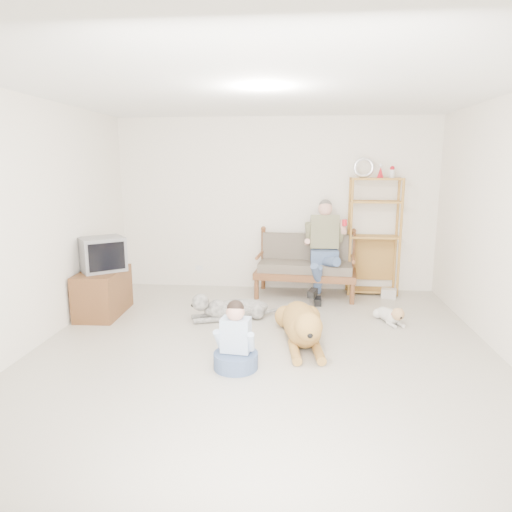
# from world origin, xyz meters

# --- Properties ---
(floor) EXTENTS (5.50, 5.50, 0.00)m
(floor) POSITION_xyz_m (0.00, 0.00, 0.00)
(floor) COLOR beige
(floor) RESTS_ON ground
(ceiling) EXTENTS (5.50, 5.50, 0.00)m
(ceiling) POSITION_xyz_m (0.00, 0.00, 2.70)
(ceiling) COLOR white
(ceiling) RESTS_ON ground
(wall_back) EXTENTS (5.00, 0.00, 5.00)m
(wall_back) POSITION_xyz_m (0.00, 2.75, 1.35)
(wall_back) COLOR white
(wall_back) RESTS_ON ground
(wall_front) EXTENTS (5.00, 0.00, 5.00)m
(wall_front) POSITION_xyz_m (0.00, -2.75, 1.35)
(wall_front) COLOR white
(wall_front) RESTS_ON ground
(wall_left) EXTENTS (0.00, 5.50, 5.50)m
(wall_left) POSITION_xyz_m (-2.50, 0.00, 1.35)
(wall_left) COLOR white
(wall_left) RESTS_ON ground
(loveseat) EXTENTS (1.56, 0.84, 0.95)m
(loveseat) POSITION_xyz_m (0.48, 2.36, 0.49)
(loveseat) COLOR brown
(loveseat) RESTS_ON ground
(man) EXTENTS (0.56, 0.80, 1.29)m
(man) POSITION_xyz_m (0.73, 2.16, 0.67)
(man) COLOR #4C5E8B
(man) RESTS_ON loveseat
(etagere) EXTENTS (0.79, 0.35, 2.08)m
(etagere) POSITION_xyz_m (1.52, 2.55, 0.92)
(etagere) COLOR #AF8437
(etagere) RESTS_ON ground
(book_stack) EXTENTS (0.25, 0.21, 0.14)m
(book_stack) POSITION_xyz_m (1.74, 2.30, 0.07)
(book_stack) COLOR silver
(book_stack) RESTS_ON ground
(tv_stand) EXTENTS (0.53, 0.91, 0.60)m
(tv_stand) POSITION_xyz_m (-2.23, 1.19, 0.30)
(tv_stand) COLOR brown
(tv_stand) RESTS_ON ground
(crt_tv) EXTENTS (0.69, 0.67, 0.45)m
(crt_tv) POSITION_xyz_m (-2.20, 1.19, 0.82)
(crt_tv) COLOR slate
(crt_tv) RESTS_ON tv_stand
(wall_outlet) EXTENTS (0.12, 0.02, 0.08)m
(wall_outlet) POSITION_xyz_m (-1.25, 2.73, 0.30)
(wall_outlet) COLOR silver
(wall_outlet) RESTS_ON ground
(golden_retriever) EXTENTS (0.54, 1.68, 0.51)m
(golden_retriever) POSITION_xyz_m (0.42, 0.44, 0.21)
(golden_retriever) COLOR #A9773A
(golden_retriever) RESTS_ON ground
(shaggy_dog) EXTENTS (1.17, 0.56, 0.37)m
(shaggy_dog) POSITION_xyz_m (-0.53, 1.13, 0.15)
(shaggy_dog) COLOR silver
(shaggy_dog) RESTS_ON ground
(terrier) EXTENTS (0.32, 0.63, 0.25)m
(terrier) POSITION_xyz_m (1.55, 1.17, 0.10)
(terrier) COLOR silver
(terrier) RESTS_ON ground
(child) EXTENTS (0.44, 0.44, 0.70)m
(child) POSITION_xyz_m (-0.24, -0.29, 0.25)
(child) COLOR #4C5E8B
(child) RESTS_ON ground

